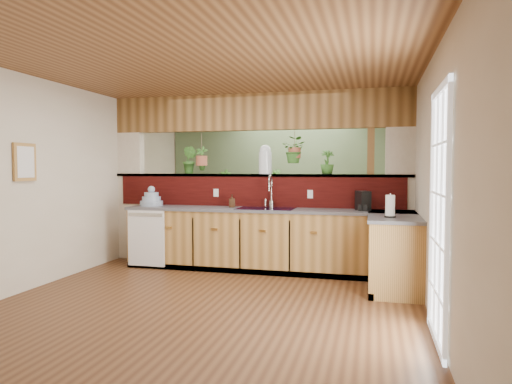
% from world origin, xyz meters
% --- Properties ---
extents(ground, '(4.60, 7.00, 0.01)m').
position_xyz_m(ground, '(0.00, 0.00, 0.00)').
color(ground, '#4F2E18').
rests_on(ground, ground).
extents(ceiling, '(4.60, 7.00, 0.01)m').
position_xyz_m(ceiling, '(0.00, 0.00, 2.60)').
color(ceiling, brown).
rests_on(ceiling, ground).
extents(wall_back, '(4.60, 0.02, 2.60)m').
position_xyz_m(wall_back, '(0.00, 3.50, 1.30)').
color(wall_back, beige).
rests_on(wall_back, ground).
extents(wall_front, '(4.60, 0.02, 2.60)m').
position_xyz_m(wall_front, '(0.00, -3.50, 1.30)').
color(wall_front, beige).
rests_on(wall_front, ground).
extents(wall_left, '(0.02, 7.00, 2.60)m').
position_xyz_m(wall_left, '(-2.30, 0.00, 1.30)').
color(wall_left, beige).
rests_on(wall_left, ground).
extents(wall_right, '(0.02, 7.00, 2.60)m').
position_xyz_m(wall_right, '(2.30, 0.00, 1.30)').
color(wall_right, beige).
rests_on(wall_right, ground).
extents(pass_through_partition, '(4.60, 0.21, 2.60)m').
position_xyz_m(pass_through_partition, '(0.03, 1.35, 1.19)').
color(pass_through_partition, beige).
rests_on(pass_through_partition, ground).
extents(pass_through_ledge, '(4.60, 0.21, 0.04)m').
position_xyz_m(pass_through_ledge, '(0.00, 1.35, 1.37)').
color(pass_through_ledge, brown).
rests_on(pass_through_ledge, ground).
extents(header_beam, '(4.60, 0.15, 0.55)m').
position_xyz_m(header_beam, '(0.00, 1.35, 2.33)').
color(header_beam, brown).
rests_on(header_beam, ground).
extents(sage_backwall, '(4.55, 0.02, 2.55)m').
position_xyz_m(sage_backwall, '(0.00, 3.48, 1.30)').
color(sage_backwall, '#566E4B').
rests_on(sage_backwall, ground).
extents(countertop, '(4.14, 1.52, 0.90)m').
position_xyz_m(countertop, '(0.84, 0.87, 0.45)').
color(countertop, olive).
rests_on(countertop, ground).
extents(dishwasher, '(0.58, 0.03, 0.82)m').
position_xyz_m(dishwasher, '(-1.48, 0.66, 0.46)').
color(dishwasher, white).
rests_on(dishwasher, ground).
extents(navy_sink, '(0.82, 0.50, 0.18)m').
position_xyz_m(navy_sink, '(0.25, 0.98, 0.82)').
color(navy_sink, black).
rests_on(navy_sink, countertop).
extents(french_door, '(0.06, 1.02, 2.16)m').
position_xyz_m(french_door, '(2.27, -1.30, 1.05)').
color(french_door, white).
rests_on(french_door, ground).
extents(framed_print, '(0.04, 0.35, 0.45)m').
position_xyz_m(framed_print, '(-2.27, -0.80, 1.55)').
color(framed_print, olive).
rests_on(framed_print, wall_left).
extents(faucet, '(0.21, 0.21, 0.48)m').
position_xyz_m(faucet, '(0.29, 1.13, 1.16)').
color(faucet, '#B7B7B2').
rests_on(faucet, countertop).
extents(dish_stack, '(0.35, 0.35, 0.31)m').
position_xyz_m(dish_stack, '(-1.56, 1.00, 1.00)').
color(dish_stack, '#8E9FB7').
rests_on(dish_stack, countertop).
extents(soap_dispenser, '(0.11, 0.11, 0.19)m').
position_xyz_m(soap_dispenser, '(-0.28, 1.04, 1.00)').
color(soap_dispenser, '#362113').
rests_on(soap_dispenser, countertop).
extents(coffee_maker, '(0.14, 0.24, 0.27)m').
position_xyz_m(coffee_maker, '(1.61, 1.00, 1.02)').
color(coffee_maker, black).
rests_on(coffee_maker, countertop).
extents(paper_towel, '(0.13, 0.13, 0.28)m').
position_xyz_m(paper_towel, '(1.93, 0.19, 1.03)').
color(paper_towel, black).
rests_on(paper_towel, countertop).
extents(glass_jar, '(0.20, 0.20, 0.44)m').
position_xyz_m(glass_jar, '(0.15, 1.35, 1.61)').
color(glass_jar, silver).
rests_on(glass_jar, pass_through_ledge).
extents(ledge_plant_left, '(0.29, 0.27, 0.43)m').
position_xyz_m(ledge_plant_left, '(-1.07, 1.35, 1.60)').
color(ledge_plant_left, '#306322').
rests_on(ledge_plant_left, pass_through_ledge).
extents(ledge_plant_right, '(0.25, 0.25, 0.35)m').
position_xyz_m(ledge_plant_right, '(1.08, 1.35, 1.57)').
color(ledge_plant_right, '#306322').
rests_on(ledge_plant_right, pass_through_ledge).
extents(hanging_plant_a, '(0.20, 0.18, 0.53)m').
position_xyz_m(hanging_plant_a, '(-0.87, 1.35, 1.75)').
color(hanging_plant_a, brown).
rests_on(hanging_plant_a, header_beam).
extents(hanging_plant_b, '(0.40, 0.37, 0.51)m').
position_xyz_m(hanging_plant_b, '(0.60, 1.35, 1.91)').
color(hanging_plant_b, brown).
rests_on(hanging_plant_b, header_beam).
extents(shelving_console, '(1.58, 0.99, 1.03)m').
position_xyz_m(shelving_console, '(-0.46, 3.25, 0.50)').
color(shelving_console, black).
rests_on(shelving_console, ground).
extents(shelf_plant_a, '(0.24, 0.16, 0.44)m').
position_xyz_m(shelf_plant_a, '(-1.11, 3.25, 1.24)').
color(shelf_plant_a, '#306322').
rests_on(shelf_plant_a, shelving_console).
extents(shelf_plant_b, '(0.32, 0.32, 0.44)m').
position_xyz_m(shelf_plant_b, '(-0.10, 3.25, 1.24)').
color(shelf_plant_b, '#306322').
rests_on(shelf_plant_b, shelving_console).
extents(floor_plant, '(0.89, 0.84, 0.79)m').
position_xyz_m(floor_plant, '(1.26, 2.53, 0.40)').
color(floor_plant, '#306322').
rests_on(floor_plant, ground).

